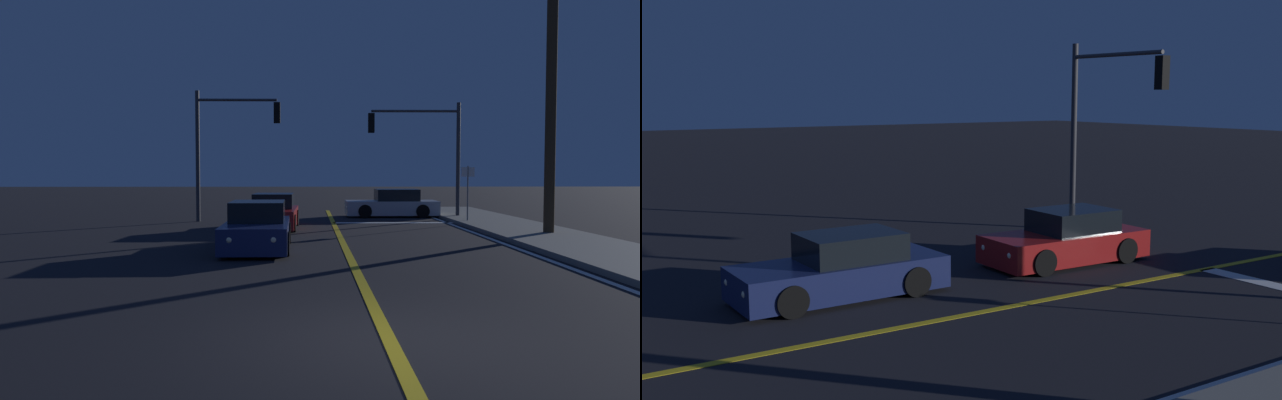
{
  "view_description": "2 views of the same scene",
  "coord_description": "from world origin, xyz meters",
  "views": [
    {
      "loc": [
        -1.03,
        -7.32,
        2.16
      ],
      "look_at": [
        -0.59,
        16.37,
        1.03
      ],
      "focal_mm": 32.73,
      "sensor_mm": 36.0,
      "label": 1
    },
    {
      "loc": [
        11.52,
        2.92,
        4.2
      ],
      "look_at": [
        -1.99,
        11.66,
        1.9
      ],
      "focal_mm": 41.73,
      "sensor_mm": 36.0,
      "label": 2
    }
  ],
  "objects": [
    {
      "name": "lane_line_center",
      "position": [
        0.0,
        9.45,
        0.01
      ],
      "size": [
        0.2,
        32.13,
        0.01
      ],
      "primitive_type": "cube",
      "color": "gold",
      "rests_on": "ground"
    },
    {
      "name": "car_lead_oncoming_navy",
      "position": [
        -2.48,
        9.01,
        0.58
      ],
      "size": [
        1.91,
        4.45,
        1.34
      ],
      "rotation": [
        0.0,
        0.0,
        3.16
      ],
      "color": "navy",
      "rests_on": "ground"
    },
    {
      "name": "car_following_oncoming_red",
      "position": [
        -2.4,
        15.05,
        0.58
      ],
      "size": [
        1.91,
        4.25,
        1.34
      ],
      "rotation": [
        0.0,
        0.0,
        3.12
      ],
      "color": "maroon",
      "rests_on": "ground"
    },
    {
      "name": "traffic_signal_far_left",
      "position": [
        -4.59,
        18.3,
        3.8
      ],
      "size": [
        3.7,
        0.28,
        5.71
      ],
      "color": "#38383D",
      "rests_on": "ground"
    }
  ]
}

